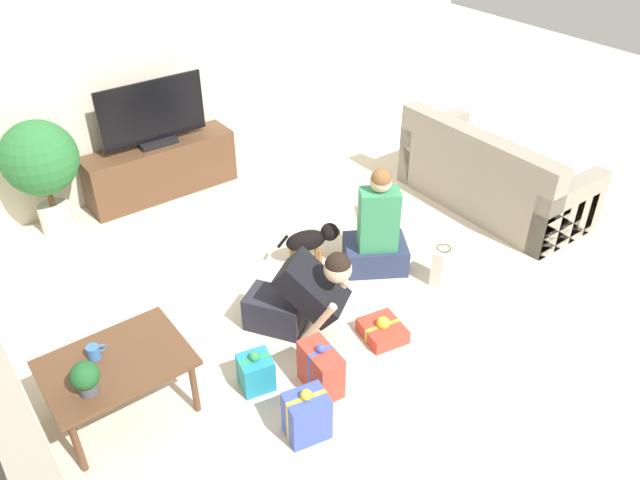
# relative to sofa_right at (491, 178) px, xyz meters

# --- Properties ---
(ground_plane) EXTENTS (16.00, 16.00, 0.00)m
(ground_plane) POSITION_rel_sofa_right_xyz_m (-2.42, -0.22, -0.30)
(ground_plane) COLOR beige
(wall_back) EXTENTS (8.40, 0.06, 2.60)m
(wall_back) POSITION_rel_sofa_right_xyz_m (-2.42, 2.41, 1.00)
(wall_back) COLOR beige
(wall_back) RESTS_ON ground_plane
(sofa_right) EXTENTS (0.86, 1.83, 0.85)m
(sofa_right) POSITION_rel_sofa_right_xyz_m (0.00, 0.00, 0.00)
(sofa_right) COLOR gray
(sofa_right) RESTS_ON ground_plane
(coffee_table) EXTENTS (0.87, 0.64, 0.46)m
(coffee_table) POSITION_rel_sofa_right_xyz_m (-3.92, -0.34, 0.11)
(coffee_table) COLOR brown
(coffee_table) RESTS_ON ground_plane
(tv_console) EXTENTS (1.51, 0.38, 0.55)m
(tv_console) POSITION_rel_sofa_right_xyz_m (-2.48, 2.15, -0.03)
(tv_console) COLOR brown
(tv_console) RESTS_ON ground_plane
(tv) EXTENTS (1.06, 0.20, 0.65)m
(tv) POSITION_rel_sofa_right_xyz_m (-2.48, 2.15, 0.53)
(tv) COLOR black
(tv) RESTS_ON tv_console
(potted_plant_back_left) EXTENTS (0.67, 0.67, 1.09)m
(potted_plant_back_left) POSITION_rel_sofa_right_xyz_m (-3.59, 2.10, 0.41)
(potted_plant_back_left) COLOR beige
(potted_plant_back_left) RESTS_ON ground_plane
(person_kneeling) EXTENTS (0.68, 0.81, 0.79)m
(person_kneeling) POSITION_rel_sofa_right_xyz_m (-2.56, -0.40, 0.04)
(person_kneeling) COLOR #23232D
(person_kneeling) RESTS_ON ground_plane
(person_sitting) EXTENTS (0.65, 0.62, 0.97)m
(person_sitting) POSITION_rel_sofa_right_xyz_m (-1.59, -0.12, 0.04)
(person_sitting) COLOR #283351
(person_sitting) RESTS_ON ground_plane
(dog) EXTENTS (0.55, 0.28, 0.36)m
(dog) POSITION_rel_sofa_right_xyz_m (-1.98, 0.26, -0.06)
(dog) COLOR black
(dog) RESTS_ON ground_plane
(gift_box_a) EXTENTS (0.21, 0.35, 0.39)m
(gift_box_a) POSITION_rel_sofa_right_xyz_m (-2.78, -0.93, -0.13)
(gift_box_a) COLOR red
(gift_box_a) RESTS_ON ground_plane
(gift_box_b) EXTENTS (0.34, 0.37, 0.18)m
(gift_box_b) POSITION_rel_sofa_right_xyz_m (-2.11, -0.81, -0.24)
(gift_box_b) COLOR red
(gift_box_b) RESTS_ON ground_plane
(gift_box_c) EXTENTS (0.30, 0.25, 0.39)m
(gift_box_c) POSITION_rel_sofa_right_xyz_m (-3.08, -1.19, -0.13)
(gift_box_c) COLOR #3D51BC
(gift_box_c) RESTS_ON ground_plane
(gift_box_d) EXTENTS (0.25, 0.24, 0.31)m
(gift_box_d) POSITION_rel_sofa_right_xyz_m (-3.12, -0.66, -0.17)
(gift_box_d) COLOR teal
(gift_box_d) RESTS_ON ground_plane
(gift_bag_a) EXTENTS (0.20, 0.15, 0.35)m
(gift_bag_a) POSITION_rel_sofa_right_xyz_m (-1.29, -0.60, -0.13)
(gift_bag_a) COLOR white
(gift_bag_a) RESTS_ON ground_plane
(mug) EXTENTS (0.12, 0.08, 0.09)m
(mug) POSITION_rel_sofa_right_xyz_m (-4.01, -0.24, 0.20)
(mug) COLOR #386BAD
(mug) RESTS_ON coffee_table
(tabletop_plant) EXTENTS (0.17, 0.17, 0.22)m
(tabletop_plant) POSITION_rel_sofa_right_xyz_m (-4.13, -0.49, 0.28)
(tabletop_plant) COLOR #4C4C51
(tabletop_plant) RESTS_ON coffee_table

